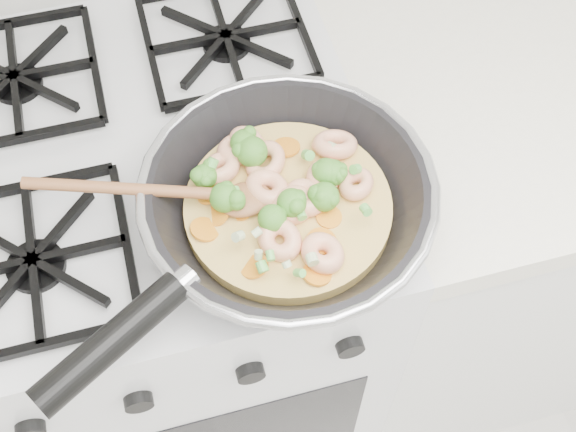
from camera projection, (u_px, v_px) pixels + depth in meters
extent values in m
cube|color=white|center=(182.00, 296.00, 1.37)|extent=(0.60, 0.60, 0.90)
cube|color=black|center=(140.00, 140.00, 0.98)|extent=(0.56, 0.56, 0.02)
cube|color=white|center=(574.00, 206.00, 1.50)|extent=(1.00, 0.58, 0.86)
torus|color=silver|center=(288.00, 189.00, 0.85)|extent=(0.35, 0.35, 0.01)
cylinder|color=black|center=(110.00, 343.00, 0.75)|extent=(0.17, 0.12, 0.04)
cylinder|color=#DBB85F|center=(288.00, 208.00, 0.88)|extent=(0.25, 0.25, 0.02)
ellipsoid|color=#945B35|center=(245.00, 199.00, 0.86)|extent=(0.07, 0.06, 0.02)
cylinder|color=#945B35|center=(130.00, 189.00, 0.84)|extent=(0.23, 0.07, 0.04)
torus|color=#F3B68F|center=(305.00, 198.00, 0.86)|extent=(0.07, 0.07, 0.03)
torus|color=#F3B68F|center=(220.00, 168.00, 0.89)|extent=(0.07, 0.08, 0.03)
torus|color=#F3B68F|center=(280.00, 240.00, 0.83)|extent=(0.08, 0.07, 0.03)
torus|color=#F3B68F|center=(247.00, 143.00, 0.91)|extent=(0.06, 0.06, 0.03)
torus|color=#F3B68F|center=(335.00, 144.00, 0.91)|extent=(0.07, 0.07, 0.03)
torus|color=#F3B68F|center=(237.00, 149.00, 0.90)|extent=(0.07, 0.07, 0.03)
torus|color=#F3B68F|center=(323.00, 253.00, 0.83)|extent=(0.07, 0.07, 0.02)
torus|color=#F3B68F|center=(325.00, 175.00, 0.88)|extent=(0.07, 0.07, 0.03)
torus|color=#F3B68F|center=(267.00, 189.00, 0.87)|extent=(0.08, 0.08, 0.03)
torus|color=#F3B68F|center=(293.00, 205.00, 0.86)|extent=(0.07, 0.07, 0.04)
torus|color=#F3B68F|center=(265.00, 161.00, 0.89)|extent=(0.08, 0.08, 0.03)
torus|color=#F3B68F|center=(356.00, 184.00, 0.88)|extent=(0.07, 0.07, 0.03)
ellipsoid|color=#519631|center=(292.00, 203.00, 0.85)|extent=(0.05, 0.05, 0.03)
ellipsoid|color=#519631|center=(205.00, 176.00, 0.87)|extent=(0.04, 0.04, 0.03)
ellipsoid|color=#519631|center=(332.00, 173.00, 0.87)|extent=(0.04, 0.04, 0.03)
ellipsoid|color=#519631|center=(225.00, 197.00, 0.85)|extent=(0.05, 0.05, 0.04)
ellipsoid|color=#519631|center=(244.00, 143.00, 0.89)|extent=(0.04, 0.04, 0.03)
ellipsoid|color=#519631|center=(246.00, 149.00, 0.89)|extent=(0.04, 0.04, 0.03)
ellipsoid|color=#519631|center=(324.00, 197.00, 0.85)|extent=(0.05, 0.05, 0.03)
ellipsoid|color=#519631|center=(252.00, 152.00, 0.89)|extent=(0.05, 0.05, 0.04)
ellipsoid|color=#519631|center=(326.00, 172.00, 0.87)|extent=(0.04, 0.04, 0.03)
ellipsoid|color=#519631|center=(272.00, 219.00, 0.84)|extent=(0.04, 0.04, 0.03)
cylinder|color=orange|center=(317.00, 274.00, 0.82)|extent=(0.04, 0.04, 0.01)
cylinder|color=orange|center=(218.00, 215.00, 0.86)|extent=(0.04, 0.04, 0.01)
cylinder|color=orange|center=(205.00, 229.00, 0.85)|extent=(0.05, 0.05, 0.01)
cylinder|color=orange|center=(286.00, 147.00, 0.91)|extent=(0.05, 0.05, 0.01)
cylinder|color=orange|center=(329.00, 217.00, 0.86)|extent=(0.04, 0.04, 0.00)
cylinder|color=orange|center=(321.00, 241.00, 0.84)|extent=(0.05, 0.05, 0.01)
cylinder|color=orange|center=(210.00, 195.00, 0.88)|extent=(0.04, 0.04, 0.01)
cylinder|color=orange|center=(302.00, 207.00, 0.87)|extent=(0.04, 0.04, 0.02)
cylinder|color=orange|center=(241.00, 210.00, 0.86)|extent=(0.03, 0.03, 0.01)
cylinder|color=orange|center=(254.00, 266.00, 0.83)|extent=(0.05, 0.05, 0.01)
cylinder|color=#63BF4C|center=(236.00, 192.00, 0.85)|extent=(0.01, 0.01, 0.01)
cylinder|color=#63BF4C|center=(355.00, 169.00, 0.87)|extent=(0.01, 0.01, 0.01)
cylinder|color=#BDD294|center=(312.00, 259.00, 0.80)|extent=(0.01, 0.01, 0.01)
cylinder|color=#63BF4C|center=(262.00, 267.00, 0.81)|extent=(0.01, 0.01, 0.01)
cylinder|color=#63BF4C|center=(286.00, 204.00, 0.84)|extent=(0.01, 0.01, 0.01)
cylinder|color=#63BF4C|center=(308.00, 155.00, 0.89)|extent=(0.01, 0.01, 0.01)
cylinder|color=#63BF4C|center=(270.00, 256.00, 0.80)|extent=(0.01, 0.01, 0.01)
cylinder|color=#63BF4C|center=(213.00, 163.00, 0.87)|extent=(0.01, 0.01, 0.01)
cylinder|color=#BDD294|center=(326.00, 172.00, 0.87)|extent=(0.01, 0.01, 0.01)
cylinder|color=#BDD294|center=(287.00, 264.00, 0.80)|extent=(0.01, 0.01, 0.01)
cylinder|color=#63BF4C|center=(366.00, 210.00, 0.83)|extent=(0.01, 0.01, 0.01)
cylinder|color=#BDD294|center=(238.00, 236.00, 0.82)|extent=(0.01, 0.01, 0.01)
cylinder|color=#63BF4C|center=(300.00, 273.00, 0.80)|extent=(0.01, 0.01, 0.01)
cylinder|color=#63BF4C|center=(269.00, 215.00, 0.84)|extent=(0.01, 0.01, 0.01)
cylinder|color=#63BF4C|center=(301.00, 215.00, 0.84)|extent=(0.01, 0.01, 0.01)
cylinder|color=#BDD294|center=(258.00, 255.00, 0.81)|extent=(0.01, 0.01, 0.01)
cylinder|color=#BDD294|center=(257.00, 232.00, 0.81)|extent=(0.01, 0.01, 0.01)
cylinder|color=#BDD294|center=(332.00, 146.00, 0.89)|extent=(0.01, 0.01, 0.01)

